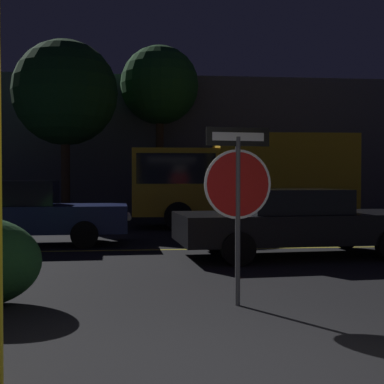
# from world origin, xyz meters

# --- Properties ---
(ground_plane) EXTENTS (260.00, 260.00, 0.00)m
(ground_plane) POSITION_xyz_m (0.00, 0.00, 0.00)
(ground_plane) COLOR black
(road_center_stripe) EXTENTS (43.81, 0.12, 0.01)m
(road_center_stripe) POSITION_xyz_m (0.00, 7.49, 0.00)
(road_center_stripe) COLOR gold
(road_center_stripe) RESTS_ON ground_plane
(stop_sign) EXTENTS (0.82, 0.12, 2.12)m
(stop_sign) POSITION_xyz_m (0.41, 2.42, 1.46)
(stop_sign) COLOR #4C4C51
(stop_sign) RESTS_ON ground_plane
(passing_car_2) EXTENTS (5.01, 1.93, 1.47)m
(passing_car_2) POSITION_xyz_m (-3.49, 8.61, 0.73)
(passing_car_2) COLOR navy
(passing_car_2) RESTS_ON ground_plane
(passing_car_3) EXTENTS (4.90, 2.33, 1.31)m
(passing_car_3) POSITION_xyz_m (2.31, 6.29, 0.67)
(passing_car_3) COLOR black
(passing_car_3) RESTS_ON ground_plane
(delivery_truck) EXTENTS (6.81, 2.70, 2.86)m
(delivery_truck) POSITION_xyz_m (2.40, 12.59, 1.57)
(delivery_truck) COLOR gold
(delivery_truck) RESTS_ON ground_plane
(tree_0) EXTENTS (3.19, 3.19, 6.93)m
(tree_0) POSITION_xyz_m (0.13, 18.08, 5.29)
(tree_0) COLOR #422D1E
(tree_0) RESTS_ON ground_plane
(tree_1) EXTENTS (3.78, 3.78, 6.50)m
(tree_1) POSITION_xyz_m (-3.37, 15.85, 4.59)
(tree_1) COLOR #422D1E
(tree_1) RESTS_ON ground_plane
(building_backdrop) EXTENTS (38.73, 3.98, 5.93)m
(building_backdrop) POSITION_xyz_m (-1.23, 20.94, 2.96)
(building_backdrop) COLOR #4C4C56
(building_backdrop) RESTS_ON ground_plane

